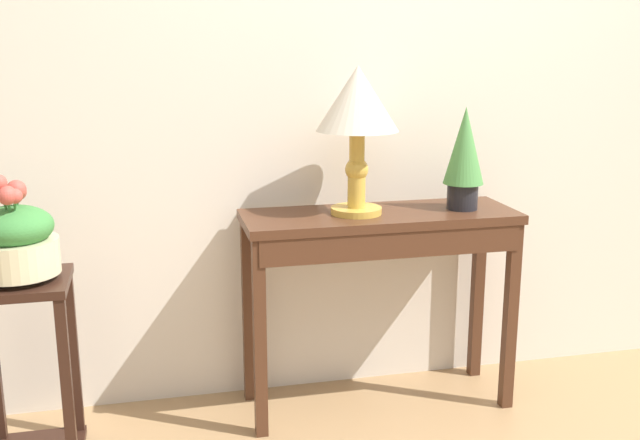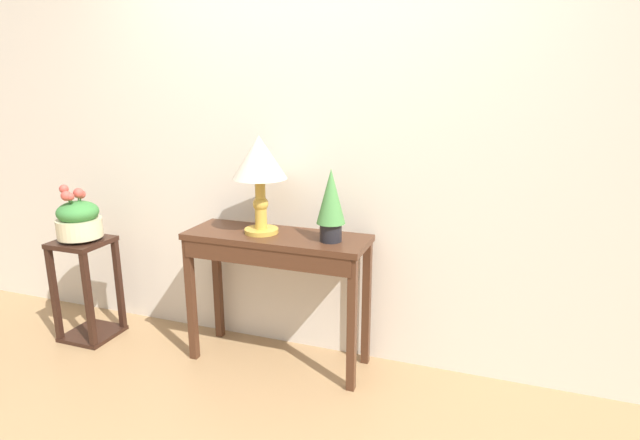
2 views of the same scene
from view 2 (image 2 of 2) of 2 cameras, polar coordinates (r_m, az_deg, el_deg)
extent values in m
cube|color=beige|center=(3.01, -0.38, 10.63)|extent=(9.00, 0.10, 2.80)
cube|color=#472819|center=(2.93, -4.83, -1.91)|extent=(1.06, 0.37, 0.03)
cube|color=#472819|center=(2.81, -6.18, -4.14)|extent=(0.99, 0.03, 0.10)
cube|color=#472819|center=(3.18, -14.08, -8.62)|extent=(0.04, 0.04, 0.76)
cube|color=#472819|center=(2.79, 3.54, -11.67)|extent=(0.05, 0.04, 0.76)
cube|color=#472819|center=(3.41, -11.27, -6.78)|extent=(0.04, 0.04, 0.76)
cube|color=#472819|center=(3.05, 5.16, -9.24)|extent=(0.05, 0.04, 0.76)
cylinder|color=gold|center=(2.96, -6.50, -1.17)|extent=(0.19, 0.19, 0.02)
cylinder|color=gold|center=(2.94, -6.55, 0.42)|extent=(0.07, 0.07, 0.14)
sphere|color=gold|center=(2.92, -6.59, 1.79)|extent=(0.09, 0.09, 0.09)
cylinder|color=gold|center=(2.91, -6.64, 3.19)|extent=(0.06, 0.06, 0.14)
cone|color=beige|center=(2.87, -6.75, 6.93)|extent=(0.31, 0.31, 0.24)
cylinder|color=black|center=(2.78, 1.20, -1.35)|extent=(0.12, 0.12, 0.10)
cone|color=#478442|center=(2.73, 1.22, 2.66)|extent=(0.16, 0.16, 0.30)
cube|color=black|center=(3.59, -24.90, -2.24)|extent=(0.32, 0.32, 0.03)
cube|color=black|center=(3.81, -23.83, -11.45)|extent=(0.32, 0.32, 0.03)
cube|color=black|center=(3.69, -27.34, -7.30)|extent=(0.04, 0.03, 0.61)
cube|color=black|center=(3.51, -24.26, -8.09)|extent=(0.04, 0.03, 0.61)
cube|color=black|center=(3.87, -24.44, -5.98)|extent=(0.04, 0.04, 0.61)
cube|color=black|center=(3.69, -21.37, -6.64)|extent=(0.04, 0.04, 0.61)
cylinder|color=beige|center=(3.58, -24.95, -1.86)|extent=(0.12, 0.12, 0.02)
cylinder|color=beige|center=(3.56, -25.07, -0.80)|extent=(0.27, 0.27, 0.12)
ellipsoid|color=#387A38|center=(3.54, -25.25, 0.80)|extent=(0.25, 0.25, 0.14)
cylinder|color=#387A38|center=(3.50, -25.55, 1.21)|extent=(0.03, 0.07, 0.16)
sphere|color=#B7473D|center=(3.46, -25.94, 2.34)|extent=(0.05, 0.05, 0.05)
cylinder|color=#387A38|center=(3.50, -25.73, 1.25)|extent=(0.01, 0.08, 0.17)
sphere|color=#B7473D|center=(3.46, -26.30, 2.42)|extent=(0.06, 0.06, 0.06)
cylinder|color=#387A38|center=(3.51, -25.83, 1.59)|extent=(0.03, 0.07, 0.20)
sphere|color=#B7473D|center=(3.48, -26.50, 3.10)|extent=(0.05, 0.05, 0.05)
cylinder|color=#387A38|center=(3.53, -25.18, 1.41)|extent=(0.03, 0.02, 0.17)
sphere|color=#B7473D|center=(3.51, -25.18, 2.71)|extent=(0.06, 0.06, 0.06)
cylinder|color=#387A38|center=(3.53, -25.06, 1.35)|extent=(0.03, 0.04, 0.15)
sphere|color=#B7473D|center=(3.52, -24.95, 2.59)|extent=(0.05, 0.05, 0.05)
camera|label=1|loc=(2.05, -72.75, -0.82)|focal=41.98mm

